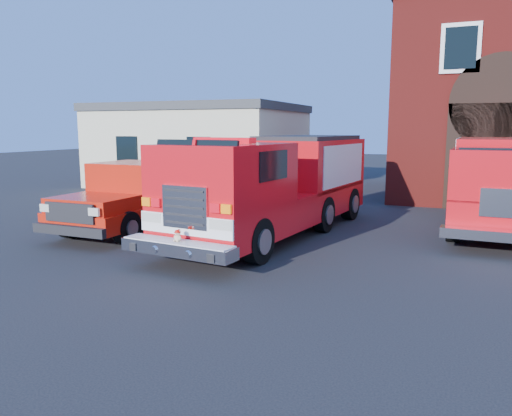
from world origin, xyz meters
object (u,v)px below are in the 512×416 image
at_px(fire_engine, 277,184).
at_px(pickup_truck, 142,197).
at_px(secondary_truck, 498,179).
at_px(side_building, 202,144).

height_order(fire_engine, pickup_truck, fire_engine).
height_order(pickup_truck, secondary_truck, secondary_truck).
bearing_deg(pickup_truck, side_building, 109.50).
relative_size(side_building, fire_engine, 1.07).
relative_size(pickup_truck, secondary_truck, 0.74).
bearing_deg(secondary_truck, fire_engine, -148.10).
distance_m(side_building, secondary_truck, 16.09).
height_order(side_building, pickup_truck, side_building).
bearing_deg(side_building, pickup_truck, -70.50).
xyz_separation_m(side_building, fire_engine, (8.35, -10.95, -0.72)).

